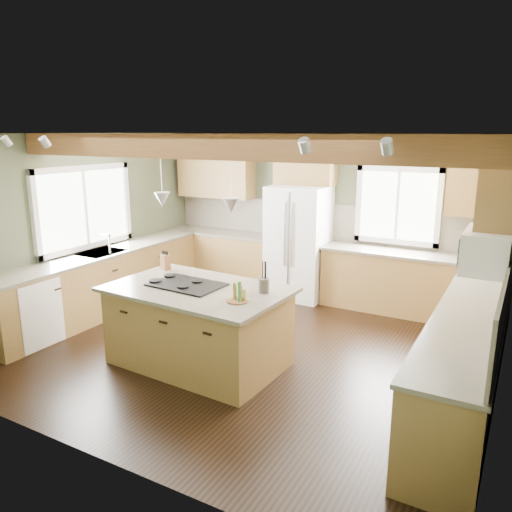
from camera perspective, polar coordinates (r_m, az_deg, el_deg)
The scene contains 37 objects.
floor at distance 6.35m, azimuth -0.85°, elevation -10.35°, with size 5.60×5.60×0.00m, color black.
ceiling at distance 5.78m, azimuth -0.94°, elevation 13.83°, with size 5.60×5.60×0.00m, color silver.
wall_back at distance 8.15m, azimuth 7.94°, elevation 4.57°, with size 5.60×5.60×0.00m, color #434A35.
wall_left at distance 7.69m, azimuth -19.31°, elevation 3.35°, with size 5.00×5.00×0.00m, color #434A35.
wall_right at distance 5.18m, azimuth 27.07°, elevation -2.30°, with size 5.00×5.00×0.00m, color #434A35.
ceiling_beam at distance 5.22m, azimuth -4.65°, elevation 12.35°, with size 5.55×0.26×0.26m, color brown.
soffit_trim at distance 7.95m, azimuth 7.98°, elevation 13.32°, with size 5.55×0.20×0.10m, color brown.
backsplash_back at distance 8.15m, azimuth 7.88°, elevation 3.93°, with size 5.58×0.03×0.58m, color brown.
backsplash_right at distance 5.25m, azimuth 26.82°, elevation -3.09°, with size 0.03×3.70×0.58m, color brown.
base_cab_back_left at distance 8.87m, azimuth -3.80°, elevation -0.25°, with size 2.02×0.60×0.88m, color brown.
counter_back_left at distance 8.76m, azimuth -3.85°, elevation 2.67°, with size 2.06×0.64×0.04m, color #4A4436.
base_cab_back_right at distance 7.66m, azimuth 17.34°, elevation -3.17°, with size 2.62×0.60×0.88m, color brown.
counter_back_right at distance 7.54m, azimuth 17.59°, elevation 0.17°, with size 2.66×0.64×0.04m, color #4A4436.
base_cab_left at distance 7.71m, azimuth -17.02°, elevation -3.04°, with size 0.60×3.70×0.88m, color brown.
counter_left at distance 7.59m, azimuth -17.27°, elevation 0.28°, with size 0.64×3.74×0.04m, color #4A4436.
base_cab_right at distance 5.52m, azimuth 22.95°, elevation -10.40°, with size 0.60×3.70×0.88m, color brown.
counter_right at distance 5.35m, azimuth 23.42°, elevation -5.90°, with size 0.64×3.74×0.04m, color #4A4436.
upper_cab_back_left at distance 8.83m, azimuth -4.62°, elevation 9.63°, with size 1.40×0.35×0.90m, color brown.
upper_cab_over_fridge at distance 8.01m, azimuth 5.65°, elevation 10.59°, with size 0.96×0.35×0.70m, color brown.
upper_cab_right at distance 5.95m, azimuth 26.49°, elevation 6.11°, with size 0.35×2.20×0.90m, color brown.
upper_cab_back_corner at distance 7.39m, azimuth 24.60°, elevation 7.57°, with size 0.90×0.35×0.90m, color brown.
window_left at distance 7.67m, azimuth -19.08°, elevation 5.24°, with size 0.04×1.60×1.05m, color white.
window_back at distance 7.76m, azimuth 15.92°, elevation 5.56°, with size 1.10×0.04×1.00m, color white.
sink at distance 7.59m, azimuth -17.27°, elevation 0.32°, with size 0.50×0.65×0.03m, color #262628.
faucet at distance 7.43m, azimuth -16.39°, elevation 1.25°, with size 0.02×0.02×0.28m, color #B2B2B7.
dishwasher at distance 6.92m, azimuth -24.70°, elevation -5.76°, with size 0.60×0.60×0.84m, color white.
oven at distance 4.37m, azimuth 20.71°, elevation -17.05°, with size 0.60×0.72×0.84m, color white.
microwave at distance 5.08m, azimuth 24.89°, elevation 0.56°, with size 0.40×0.70×0.38m, color white.
pendant_left at distance 5.73m, azimuth -10.66°, elevation 6.38°, with size 0.18×0.18×0.16m, color #B2B2B7.
pendant_right at distance 5.15m, azimuth -2.88°, elevation 5.76°, with size 0.18×0.18×0.16m, color #B2B2B7.
refrigerator at distance 8.00m, azimuth 4.85°, elevation 1.55°, with size 0.90×0.74×1.80m, color white.
island at distance 5.80m, azimuth -6.56°, elevation -8.13°, with size 1.88×1.15×0.88m, color brown.
island_top at distance 5.65m, azimuth -6.69°, elevation -3.80°, with size 2.00×1.27×0.04m, color #4A4436.
cooktop at distance 5.73m, azimuth -7.92°, elevation -3.25°, with size 0.81×0.54×0.02m, color black.
knife_block at distance 6.41m, azimuth -10.32°, elevation -0.67°, with size 0.12×0.09×0.19m, color brown.
utensil_crock at distance 5.41m, azimuth 0.91°, elevation -3.39°, with size 0.12×0.12×0.16m, color #453C37.
bottle_tray at distance 5.13m, azimuth -2.16°, elevation -4.08°, with size 0.23×0.23×0.21m, color brown, non-canonical shape.
Camera 1 is at (2.89, -5.01, 2.62)m, focal length 35.00 mm.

